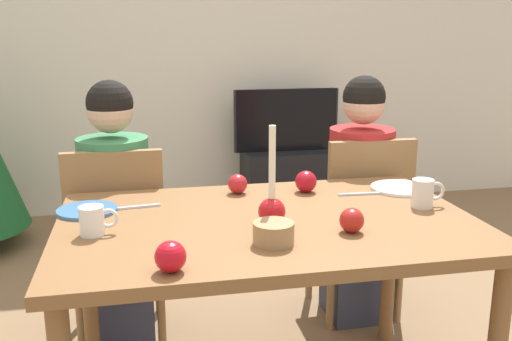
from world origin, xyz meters
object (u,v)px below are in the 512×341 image
at_px(apple_by_left_plate, 171,257).
at_px(apple_far_edge, 238,184).
at_px(chair_left, 117,235).
at_px(bowl_walnuts, 274,233).
at_px(plate_left, 87,210).
at_px(apple_by_right_mug, 306,181).
at_px(chair_right, 361,218).
at_px(apple_near_candle, 352,220).
at_px(tv, 286,120).
at_px(candle_centerpiece, 271,205).
at_px(person_right_child, 359,204).
at_px(dining_table, 268,242).
at_px(plate_right, 400,188).
at_px(person_left_child, 117,219).
at_px(mug_left, 93,221).
at_px(mug_right, 424,193).
at_px(tv_stand, 286,181).

relative_size(apple_by_left_plate, apple_far_edge, 1.12).
bearing_deg(apple_by_left_plate, chair_left, 100.50).
bearing_deg(bowl_walnuts, plate_left, 143.25).
distance_m(chair_left, apple_by_right_mug, 0.86).
bearing_deg(plate_left, chair_right, 18.74).
distance_m(apple_near_candle, apple_by_left_plate, 0.61).
distance_m(tv, plate_left, 2.45).
height_order(tv, apple_by_right_mug, tv).
bearing_deg(candle_centerpiece, person_right_child, 49.62).
bearing_deg(person_right_child, dining_table, -132.61).
xyz_separation_m(tv, plate_left, (-1.27, -2.10, 0.05)).
distance_m(apple_by_left_plate, apple_far_edge, 0.75).
distance_m(bowl_walnuts, apple_near_candle, 0.27).
distance_m(chair_right, plate_left, 1.28).
bearing_deg(candle_centerpiece, plate_right, 26.79).
bearing_deg(apple_far_edge, apple_by_right_mug, -7.33).
bearing_deg(person_left_child, mug_left, -93.25).
bearing_deg(chair_right, chair_left, 180.00).
distance_m(plate_right, apple_near_candle, 0.56).
bearing_deg(bowl_walnuts, tv, 74.59).
relative_size(chair_right, apple_by_right_mug, 10.60).
height_order(dining_table, chair_left, chair_left).
bearing_deg(dining_table, chair_left, 130.94).
bearing_deg(tv, person_left_child, -125.61).
bearing_deg(mug_left, bowl_walnuts, -19.37).
bearing_deg(candle_centerpiece, apple_by_right_mug, 57.35).
bearing_deg(mug_left, chair_left, 86.59).
bearing_deg(mug_left, plate_right, 13.70).
xyz_separation_m(mug_right, apple_by_left_plate, (-0.92, -0.39, -0.01)).
distance_m(dining_table, chair_left, 0.82).
height_order(tv, apple_near_candle, tv).
distance_m(person_left_child, bowl_walnuts, 1.02).
relative_size(chair_right, mug_right, 7.25).
bearing_deg(apple_by_right_mug, chair_left, 156.97).
height_order(plate_right, mug_right, mug_right).
xyz_separation_m(dining_table, apple_far_edge, (-0.05, 0.32, 0.12)).
xyz_separation_m(bowl_walnuts, apple_by_left_plate, (-0.31, -0.14, 0.01)).
bearing_deg(plate_left, plate_right, 2.08).
bearing_deg(chair_right, apple_by_right_mug, -139.42).
bearing_deg(apple_by_left_plate, tv, 69.29).
height_order(person_right_child, apple_by_left_plate, person_right_child).
distance_m(dining_table, apple_near_candle, 0.32).
distance_m(tv_stand, apple_by_right_mug, 2.13).
bearing_deg(mug_left, dining_table, 3.75).
xyz_separation_m(apple_near_candle, apple_by_left_plate, (-0.58, -0.19, 0.00)).
bearing_deg(mug_left, apple_near_candle, -10.00).
height_order(mug_left, apple_far_edge, mug_left).
bearing_deg(chair_right, dining_table, -134.09).
relative_size(candle_centerpiece, plate_right, 1.43).
bearing_deg(plate_left, tv_stand, 58.86).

